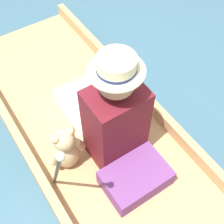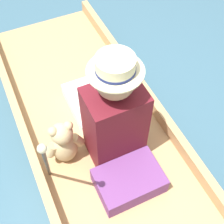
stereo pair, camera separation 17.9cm
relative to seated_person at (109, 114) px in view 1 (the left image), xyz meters
The scene contains 7 objects.
ground_plane 0.50m from the seated_person, 137.25° to the left, with size 16.00×16.00×0.00m, color #385B70.
punt_boat 0.42m from the seated_person, 137.25° to the left, with size 1.08×3.15×0.25m.
seat_cushion 0.47m from the seated_person, 94.76° to the right, with size 0.44×0.31×0.15m.
seated_person is the anchor object (origin of this frame).
teddy_bear 0.38m from the seated_person, behind, with size 0.29×0.17×0.41m.
wine_glass 0.52m from the seated_person, 48.57° to the left, with size 0.09×0.09×0.22m.
walking_cane 0.59m from the seated_person, 152.27° to the right, with size 0.04×0.37×0.90m.
Camera 1 is at (-0.61, -1.10, 2.17)m, focal length 50.00 mm.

